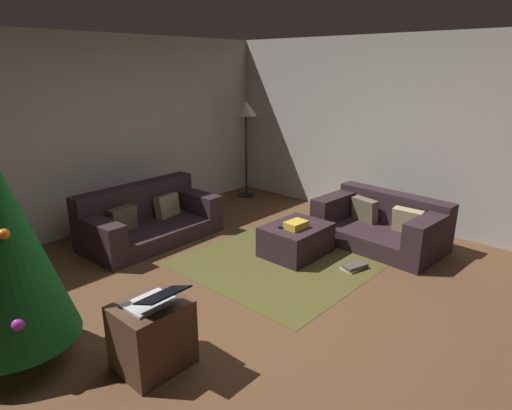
% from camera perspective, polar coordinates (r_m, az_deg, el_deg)
% --- Properties ---
extents(ground_plane, '(6.40, 6.40, 0.00)m').
position_cam_1_polar(ground_plane, '(4.25, 0.46, -13.30)').
color(ground_plane, brown).
extents(rear_partition, '(6.40, 0.12, 2.60)m').
position_cam_1_polar(rear_partition, '(6.25, -21.72, 8.36)').
color(rear_partition, '#BCB7B2').
rests_on(rear_partition, ground_plane).
extents(corner_partition, '(0.12, 6.40, 2.60)m').
position_cam_1_polar(corner_partition, '(6.40, 19.85, 8.75)').
color(corner_partition, '#B5B0AB').
rests_on(corner_partition, ground_plane).
extents(couch_left, '(1.77, 0.92, 0.70)m').
position_cam_1_polar(couch_left, '(5.88, -14.06, -1.85)').
color(couch_left, '#2D1E23').
rests_on(couch_left, ground_plane).
extents(couch_right, '(0.99, 1.58, 0.62)m').
position_cam_1_polar(couch_right, '(5.79, 16.24, -2.45)').
color(couch_right, '#2D1E23').
rests_on(couch_right, ground_plane).
extents(ottoman, '(0.78, 0.61, 0.37)m').
position_cam_1_polar(ottoman, '(5.30, 5.26, -4.53)').
color(ottoman, '#2D1E23').
rests_on(ottoman, ground_plane).
extents(gift_box, '(0.26, 0.20, 0.08)m').
position_cam_1_polar(gift_box, '(5.13, 5.25, -2.59)').
color(gift_box, gold).
rests_on(gift_box, ottoman).
extents(tv_remote, '(0.12, 0.16, 0.02)m').
position_cam_1_polar(tv_remote, '(5.12, 3.88, -2.97)').
color(tv_remote, black).
rests_on(tv_remote, ottoman).
extents(christmas_tree, '(0.92, 0.92, 1.86)m').
position_cam_1_polar(christmas_tree, '(3.60, -30.40, -4.27)').
color(christmas_tree, brown).
rests_on(christmas_tree, ground_plane).
extents(side_table, '(0.52, 0.44, 0.53)m').
position_cam_1_polar(side_table, '(3.50, -13.40, -16.22)').
color(side_table, '#4C3323').
rests_on(side_table, ground_plane).
extents(laptop, '(0.35, 0.42, 0.19)m').
position_cam_1_polar(laptop, '(3.28, -13.15, -11.99)').
color(laptop, silver).
rests_on(laptop, side_table).
extents(book_stack, '(0.31, 0.22, 0.06)m').
position_cam_1_polar(book_stack, '(5.08, 12.72, -7.88)').
color(book_stack, beige).
rests_on(book_stack, ground_plane).
extents(corner_lamp, '(0.36, 0.36, 1.63)m').
position_cam_1_polar(corner_lamp, '(7.40, -1.32, 11.57)').
color(corner_lamp, black).
rests_on(corner_lamp, ground_plane).
extents(area_rug, '(2.60, 2.00, 0.01)m').
position_cam_1_polar(area_rug, '(5.37, 5.21, -6.33)').
color(area_rug, '#4C461F').
rests_on(area_rug, ground_plane).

